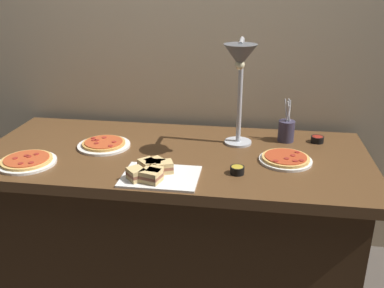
# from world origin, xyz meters

# --- Properties ---
(ground_plane) EXTENTS (8.00, 8.00, 0.00)m
(ground_plane) POSITION_xyz_m (0.00, 0.00, 0.00)
(ground_plane) COLOR #4C443D
(back_wall) EXTENTS (4.40, 0.04, 2.40)m
(back_wall) POSITION_xyz_m (0.00, 0.50, 1.20)
(back_wall) COLOR #C6B593
(back_wall) RESTS_ON ground_plane
(buffet_table) EXTENTS (1.90, 0.84, 0.76)m
(buffet_table) POSITION_xyz_m (0.00, 0.00, 0.39)
(buffet_table) COLOR brown
(buffet_table) RESTS_ON ground_plane
(heat_lamp) EXTENTS (0.15, 0.32, 0.54)m
(heat_lamp) POSITION_xyz_m (0.31, 0.03, 1.18)
(heat_lamp) COLOR #B7BABF
(heat_lamp) RESTS_ON buffet_table
(pizza_plate_front) EXTENTS (0.27, 0.27, 0.03)m
(pizza_plate_front) POSITION_xyz_m (-0.36, 0.02, 0.77)
(pizza_plate_front) COLOR white
(pizza_plate_front) RESTS_ON buffet_table
(pizza_plate_center) EXTENTS (0.25, 0.25, 0.03)m
(pizza_plate_center) POSITION_xyz_m (0.54, -0.03, 0.77)
(pizza_plate_center) COLOR white
(pizza_plate_center) RESTS_ON buffet_table
(pizza_plate_raised_stand) EXTENTS (0.27, 0.27, 0.03)m
(pizza_plate_raised_stand) POSITION_xyz_m (-0.64, -0.23, 0.77)
(pizza_plate_raised_stand) COLOR white
(pizza_plate_raised_stand) RESTS_ON buffet_table
(sandwich_platter) EXTENTS (0.33, 0.25, 0.06)m
(sandwich_platter) POSITION_xyz_m (-0.03, -0.28, 0.78)
(sandwich_platter) COLOR white
(sandwich_platter) RESTS_ON buffet_table
(sauce_cup_near) EXTENTS (0.07, 0.07, 0.03)m
(sauce_cup_near) POSITION_xyz_m (0.72, 0.25, 0.78)
(sauce_cup_near) COLOR black
(sauce_cup_near) RESTS_ON buffet_table
(sauce_cup_far) EXTENTS (0.06, 0.06, 0.03)m
(sauce_cup_far) POSITION_xyz_m (0.32, -0.20, 0.78)
(sauce_cup_far) COLOR black
(sauce_cup_far) RESTS_ON buffet_table
(utensil_holder) EXTENTS (0.08, 0.08, 0.23)m
(utensil_holder) POSITION_xyz_m (0.55, 0.24, 0.82)
(utensil_holder) COLOR #383347
(utensil_holder) RESTS_ON buffet_table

